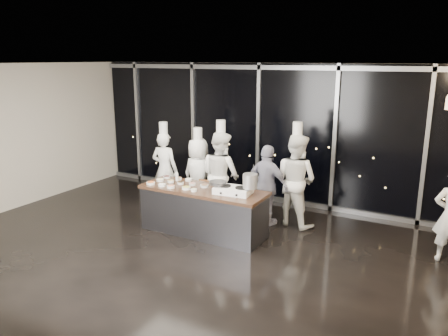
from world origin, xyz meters
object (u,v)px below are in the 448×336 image
(stove, at_px, (233,190))
(chef_left, at_px, (198,175))
(chef_right, at_px, (295,180))
(stock_pot, at_px, (250,181))
(chef_center, at_px, (221,175))
(guest, at_px, (267,186))
(frying_pan, at_px, (217,183))
(chef_far_left, at_px, (165,168))
(demo_counter, at_px, (203,211))

(stove, distance_m, chef_left, 1.72)
(chef_left, relative_size, chef_right, 0.89)
(stove, bearing_deg, stock_pot, 2.27)
(chef_center, distance_m, guest, 1.04)
(stock_pot, distance_m, chef_right, 1.33)
(frying_pan, relative_size, chef_center, 0.27)
(stove, relative_size, stock_pot, 2.66)
(chef_far_left, bearing_deg, chef_center, 171.83)
(stove, bearing_deg, guest, 71.04)
(chef_left, bearing_deg, chef_far_left, 7.74)
(stove, height_order, chef_left, chef_left)
(stock_pot, xyz_separation_m, chef_center, (-1.11, 0.91, -0.24))
(frying_pan, height_order, chef_right, chef_right)
(frying_pan, distance_m, chef_right, 1.68)
(chef_far_left, xyz_separation_m, chef_right, (3.01, 0.28, 0.07))
(frying_pan, bearing_deg, stove, -1.81)
(frying_pan, height_order, guest, guest)
(demo_counter, distance_m, chef_right, 1.94)
(demo_counter, height_order, chef_left, chef_left)
(stove, bearing_deg, frying_pan, 178.19)
(guest, bearing_deg, chef_far_left, 11.19)
(stove, distance_m, stock_pot, 0.38)
(guest, bearing_deg, chef_left, 10.82)
(chef_right, bearing_deg, frying_pan, 66.02)
(chef_right, bearing_deg, chef_far_left, 20.39)
(frying_pan, bearing_deg, chef_left, 130.29)
(stock_pot, distance_m, chef_left, 1.99)
(demo_counter, distance_m, stove, 0.82)
(chef_center, bearing_deg, chef_far_left, 20.16)
(stove, xyz_separation_m, chef_center, (-0.78, 0.95, -0.03))
(stove, distance_m, chef_right, 1.48)
(stove, distance_m, guest, 1.05)
(stock_pot, height_order, chef_far_left, chef_far_left)
(chef_left, bearing_deg, stove, 150.43)
(chef_left, distance_m, guest, 1.63)
(demo_counter, distance_m, chef_left, 1.31)
(stock_pot, height_order, chef_left, chef_left)
(demo_counter, xyz_separation_m, frying_pan, (0.32, -0.03, 0.61))
(stove, xyz_separation_m, guest, (0.25, 1.01, -0.14))
(frying_pan, distance_m, stock_pot, 0.65)
(stove, height_order, guest, guest)
(frying_pan, relative_size, guest, 0.35)
(chef_center, height_order, guest, chef_center)
(demo_counter, bearing_deg, chef_left, 126.17)
(stock_pot, bearing_deg, chef_center, 140.54)
(chef_far_left, bearing_deg, guest, 173.99)
(chef_far_left, xyz_separation_m, chef_left, (0.89, 0.01, -0.04))
(stock_pot, height_order, chef_center, chef_center)
(stove, relative_size, frying_pan, 1.21)
(chef_far_left, relative_size, chef_left, 1.03)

